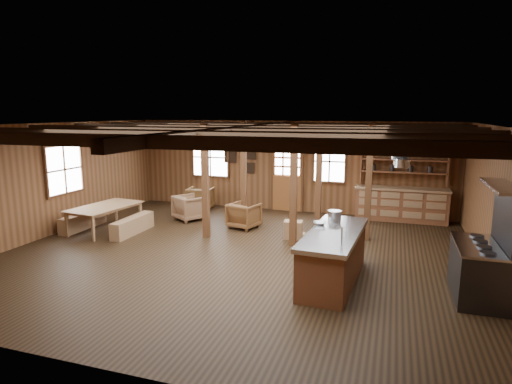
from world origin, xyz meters
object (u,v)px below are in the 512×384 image
Objects in this scene: commercial_range at (484,262)px; armchair_b at (244,215)px; armchair_a at (201,198)px; armchair_c at (190,208)px; kitchen_island at (333,256)px; dining_table at (107,218)px.

armchair_b is at bearing 150.92° from commercial_range.
armchair_a is 1.36m from armchair_c.
commercial_range is (2.46, 0.05, 0.15)m from kitchen_island.
commercial_range reaches higher than dining_table.
armchair_b is 1.80m from armchair_c.
armchair_c is at bearing 94.63° from armchair_a.
commercial_range is at bearing 140.28° from armchair_a.
dining_table is 2.31m from armchair_c.
kitchen_island is 3.23× the size of armchair_c.
dining_table is 2.55× the size of armchair_b.
kitchen_island reaches higher than dining_table.
dining_table is 3.59m from armchair_b.
dining_table is at bearing 81.16° from armchair_c.
commercial_range is 7.74m from armchair_c.
kitchen_island is 3.27× the size of armchair_a.
commercial_range reaches higher than armchair_b.
armchair_a is at bearing 147.93° from commercial_range.
kitchen_island is at bearing -97.50° from dining_table.
armchair_b is 0.94× the size of armchair_c.
armchair_c is (1.53, 1.74, 0.03)m from dining_table.
commercial_range is 8.69m from dining_table.
kitchen_island reaches higher than armchair_b.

